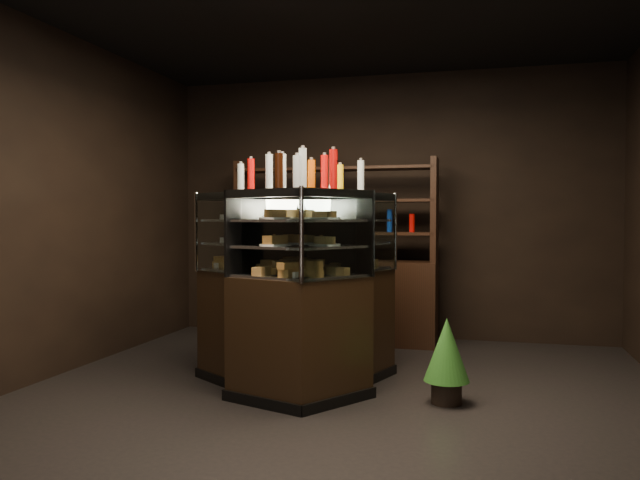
% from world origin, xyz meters
% --- Properties ---
extents(ground, '(5.00, 5.00, 0.00)m').
position_xyz_m(ground, '(0.00, 0.00, 0.00)').
color(ground, black).
rests_on(ground, ground).
extents(room_shell, '(5.02, 5.02, 3.01)m').
position_xyz_m(room_shell, '(0.00, 0.00, 1.94)').
color(room_shell, black).
rests_on(room_shell, ground).
extents(display_case, '(1.66, 1.61, 1.58)m').
position_xyz_m(display_case, '(-0.37, 0.18, 0.52)').
color(display_case, black).
rests_on(display_case, ground).
extents(food_display, '(1.18, 1.32, 0.48)m').
position_xyz_m(food_display, '(-0.37, 0.17, 1.17)').
color(food_display, gold).
rests_on(food_display, display_case).
extents(bottles_top, '(1.04, 1.18, 0.30)m').
position_xyz_m(bottles_top, '(-0.37, 0.18, 1.72)').
color(bottles_top, '#147223').
rests_on(bottles_top, display_case).
extents(potted_conifer, '(0.33, 0.33, 0.72)m').
position_xyz_m(potted_conifer, '(0.82, 0.01, 0.41)').
color(potted_conifer, black).
rests_on(potted_conifer, ground).
extents(back_shelving, '(2.23, 0.44, 2.00)m').
position_xyz_m(back_shelving, '(-0.51, 2.05, 0.61)').
color(back_shelving, black).
rests_on(back_shelving, ground).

